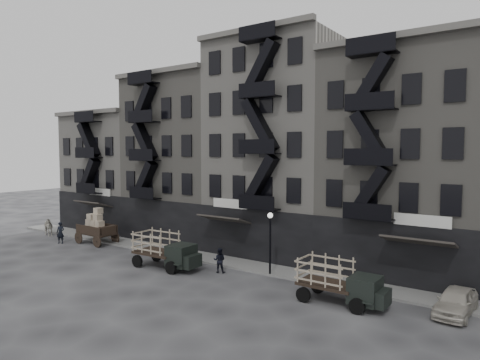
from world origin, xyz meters
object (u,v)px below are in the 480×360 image
Objects in this scene: car_east at (456,301)px; wagon at (96,223)px; stake_truck_west at (165,247)px; pedestrian_mid at (219,260)px; horse at (47,227)px; pedestrian_west at (60,233)px; stake_truck_east at (339,279)px.

wagon is at bearing -175.79° from car_east.
wagon is at bearing 166.47° from stake_truck_west.
stake_truck_west is at bearing -7.46° from pedestrian_mid.
pedestrian_west is (4.32, -1.25, 0.07)m from horse.
horse is at bearing -174.86° from car_east.
stake_truck_west is 2.68× the size of pedestrian_west.
pedestrian_west is at bearing -172.48° from car_east.
wagon is 23.93m from stake_truck_east.
pedestrian_mid is at bearing -27.49° from pedestrian_west.
pedestrian_mid is (-14.54, -1.01, 0.18)m from car_east.
horse is 1.10× the size of pedestrian_west.
horse is 4.50m from pedestrian_west.
pedestrian_mid is (-9.05, 0.96, -0.54)m from stake_truck_east.
horse is 0.57× the size of wagon.
stake_truck_west is 4.18m from pedestrian_mid.
stake_truck_east is 9.12m from pedestrian_mid.
horse is at bearing 133.32° from pedestrian_west.
horse is 21.76m from pedestrian_mid.
wagon reaches higher than car_east.
pedestrian_mid is (21.76, -0.29, -0.05)m from horse.
pedestrian_west is (-13.50, 0.33, -0.50)m from stake_truck_west.
wagon is 0.77× the size of stake_truck_east.
horse is 36.31m from car_east.
horse is 0.44× the size of stake_truck_east.
pedestrian_mid is (17.44, 0.96, -0.12)m from pedestrian_west.
wagon is at bearing -71.37° from horse.
car_east is (29.35, 0.11, -1.14)m from wagon.
car_east is at bearing -75.25° from horse.
pedestrian_west is at bearing 176.43° from stake_truck_west.
stake_truck_east reaches higher than pedestrian_mid.
horse is at bearing -174.24° from wagon.
horse is 17.91m from stake_truck_west.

